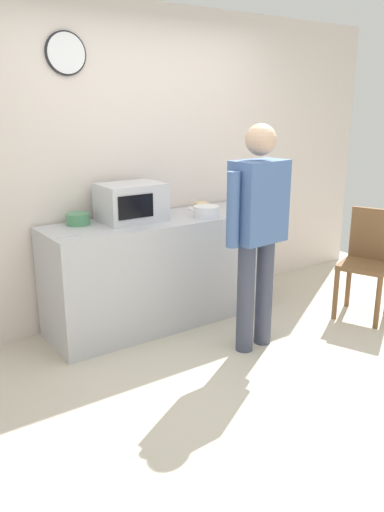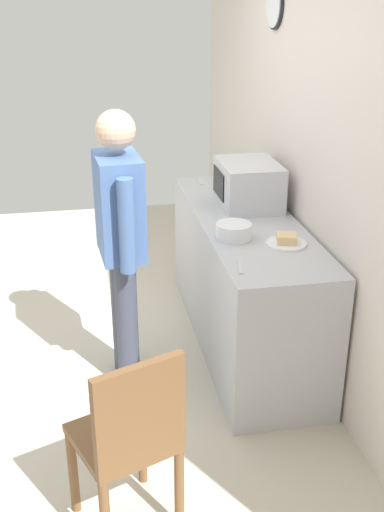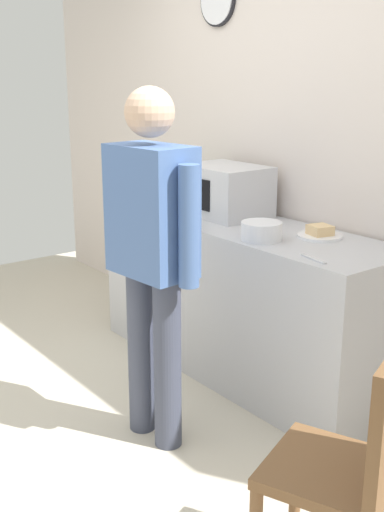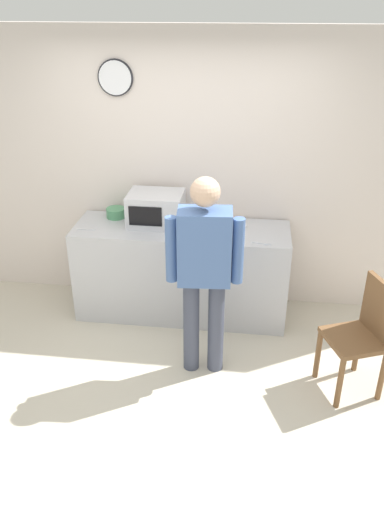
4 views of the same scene
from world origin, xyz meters
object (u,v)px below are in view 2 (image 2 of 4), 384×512
(salad_bowl, at_px, (247,181))
(cereal_bowl, at_px, (234,231))
(microwave, at_px, (248,184))
(fork_utensil, at_px, (240,267))
(person_standing, at_px, (120,232))
(wooden_chair, at_px, (130,437))
(sandwich_plate, at_px, (286,241))
(spoon_utensil, at_px, (200,181))

(salad_bowl, bearing_deg, cereal_bowl, -19.41)
(microwave, relative_size, salad_bowl, 2.69)
(microwave, distance_m, fork_utensil, 1.04)
(person_standing, bearing_deg, salad_bowl, 133.49)
(person_standing, xyz_separation_m, wooden_chair, (1.23, -0.08, -0.46))
(fork_utensil, xyz_separation_m, person_standing, (-0.44, -0.60, 0.08))
(microwave, xyz_separation_m, salad_bowl, (-0.41, 0.11, -0.11))
(sandwich_plate, bearing_deg, spoon_utensil, -169.49)
(sandwich_plate, height_order, salad_bowl, salad_bowl)
(cereal_bowl, distance_m, fork_utensil, 0.42)
(sandwich_plate, xyz_separation_m, wooden_chair, (1.05, -1.02, -0.40))
(salad_bowl, xyz_separation_m, spoon_utensil, (-0.20, -0.32, -0.04))
(salad_bowl, height_order, wooden_chair, salad_bowl)
(microwave, bearing_deg, fork_utensil, -17.34)
(sandwich_plate, relative_size, person_standing, 0.14)
(sandwich_plate, xyz_separation_m, salad_bowl, (-1.14, 0.07, 0.02))
(salad_bowl, bearing_deg, person_standing, -46.51)
(microwave, distance_m, cereal_bowl, 0.63)
(spoon_utensil, xyz_separation_m, person_standing, (1.16, -0.69, 0.08))
(person_standing, bearing_deg, sandwich_plate, 79.28)
(sandwich_plate, bearing_deg, microwave, -177.31)
(microwave, relative_size, spoon_utensil, 2.94)
(microwave, distance_m, wooden_chair, 2.10)
(microwave, bearing_deg, spoon_utensil, -160.74)
(sandwich_plate, distance_m, spoon_utensil, 1.36)
(fork_utensil, bearing_deg, microwave, 162.66)
(person_standing, bearing_deg, wooden_chair, -3.52)
(microwave, distance_m, person_standing, 1.06)
(sandwich_plate, bearing_deg, salad_bowl, 176.42)
(salad_bowl, distance_m, fork_utensil, 1.46)
(cereal_bowl, height_order, person_standing, person_standing)
(sandwich_plate, distance_m, cereal_bowl, 0.32)
(fork_utensil, height_order, spoon_utensil, same)
(cereal_bowl, xyz_separation_m, fork_utensil, (0.41, -0.07, -0.04))
(cereal_bowl, bearing_deg, salad_bowl, 160.59)
(wooden_chair, bearing_deg, fork_utensil, 139.67)
(sandwich_plate, bearing_deg, fork_utensil, -52.69)
(spoon_utensil, bearing_deg, cereal_bowl, -1.35)
(sandwich_plate, bearing_deg, person_standing, -100.72)
(fork_utensil, xyz_separation_m, spoon_utensil, (-1.60, 0.09, 0.00))
(microwave, xyz_separation_m, fork_utensil, (0.98, -0.31, -0.15))
(microwave, distance_m, spoon_utensil, 0.66)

